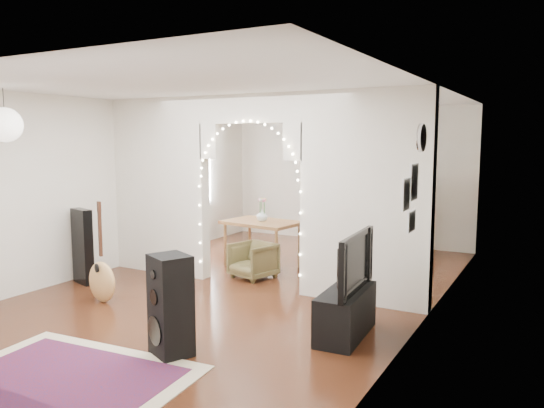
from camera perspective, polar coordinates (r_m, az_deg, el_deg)
The scene contains 25 objects.
floor at distance 7.70m, azimuth -2.13°, elevation -8.71°, with size 7.50×7.50×0.00m, color black.
ceiling at distance 7.43m, azimuth -2.23°, elevation 11.75°, with size 5.00×7.50×0.02m, color white.
wall_back at distance 10.82m, azimuth 8.11°, elevation 3.06°, with size 5.00×0.02×2.70m, color silver.
wall_front at distance 4.68m, azimuth -26.60°, elevation -2.82°, with size 5.00×0.02×2.70m, color silver.
wall_left at distance 8.99m, azimuth -15.99°, elevation 2.05°, with size 0.02×7.50×2.70m, color silver.
wall_right at distance 6.53m, azimuth 16.99°, elevation 0.23°, with size 0.02×7.50×2.70m, color silver.
divider_wall at distance 7.44m, azimuth -2.18°, elevation 1.91°, with size 5.00×0.20×2.70m.
fairy_lights at distance 7.32m, azimuth -2.71°, elevation 2.81°, with size 1.64×0.04×1.60m, color #FFEABF, non-canonical shape.
window at distance 10.31m, azimuth -8.83°, elevation 3.69°, with size 0.04×1.20×1.40m, color white.
wall_clock at distance 5.90m, azimuth 15.85°, elevation 6.88°, with size 0.31×0.31×0.03m, color white.
picture_frames at distance 5.54m, azimuth 14.71°, elevation 0.70°, with size 0.02×0.50×0.70m, color white, non-canonical shape.
paper_lantern at distance 6.95m, azimuth -26.79°, elevation 7.62°, with size 0.40×0.40×0.40m, color white.
ceiling_fan at distance 9.18m, azimuth 4.31°, elevation 8.96°, with size 1.10×1.10×0.30m, color #C28040, non-canonical shape.
area_rug at distance 5.17m, azimuth -21.63°, elevation -17.22°, with size 2.12×1.60×0.02m, color maroon.
guitar_case at distance 8.14m, azimuth -19.71°, elevation -4.32°, with size 0.42×0.14×1.09m, color black.
acoustic_guitar at distance 7.14m, azimuth -17.88°, elevation -6.31°, with size 0.47×0.31×1.11m.
tabby_cat at distance 8.20m, azimuth -11.18°, elevation -6.85°, with size 0.30×0.51×0.34m.
floor_speaker at distance 5.29m, azimuth -10.87°, elevation -10.67°, with size 0.49×0.46×0.99m.
media_console at distance 5.79m, azimuth 7.92°, elevation -11.55°, with size 0.40×1.00×0.50m, color black.
tv at distance 5.64m, azimuth 8.02°, elevation -6.15°, with size 1.07×0.14×0.62m, color black.
bookcase at distance 9.99m, azimuth 11.18°, elevation -0.86°, with size 1.44×0.36×1.48m, color beige.
dining_table at distance 8.64m, azimuth -1.08°, elevation -2.33°, with size 1.30×0.95×0.76m.
flower_vase at distance 8.62m, azimuth -1.08°, elevation -1.22°, with size 0.18×0.18×0.19m, color white.
dining_chair_left at distance 10.06m, azimuth 9.14°, elevation -3.68°, with size 0.50×0.51×0.47m, color brown.
dining_chair_right at distance 8.02m, azimuth -2.06°, elevation -6.08°, with size 0.58×0.59×0.54m, color brown.
Camera 1 is at (3.82, -6.35, 2.09)m, focal length 35.00 mm.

